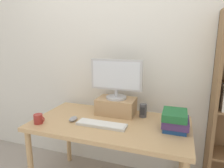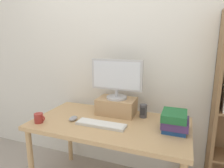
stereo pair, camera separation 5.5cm
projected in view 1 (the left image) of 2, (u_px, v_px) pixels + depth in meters
back_wall at (125, 54)px, 2.10m from camera, size 7.00×0.08×2.60m
desk at (110, 130)px, 1.81m from camera, size 1.39×0.74×0.72m
riser_box at (116, 106)px, 1.97m from camera, size 0.37×0.24×0.16m
computer_monitor at (116, 78)px, 1.91m from camera, size 0.50×0.20×0.38m
keyboard at (102, 124)px, 1.71m from camera, size 0.44×0.12×0.02m
computer_mouse at (73, 119)px, 1.81m from camera, size 0.06×0.10×0.04m
book_stack at (175, 120)px, 1.62m from camera, size 0.21×0.24×0.16m
coffee_mug at (38, 119)px, 1.75m from camera, size 0.11×0.08×0.08m
desk_speaker at (143, 111)px, 1.89m from camera, size 0.07×0.07×0.13m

